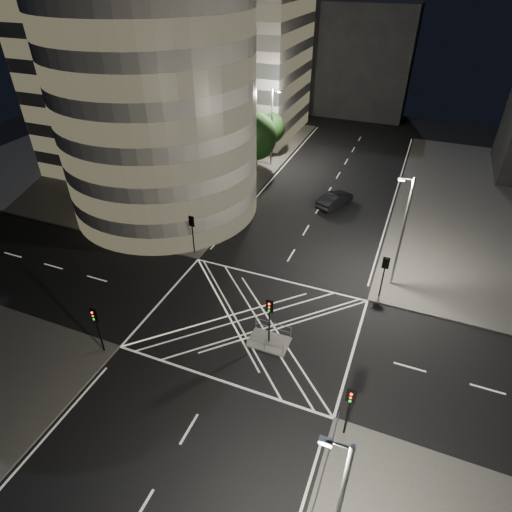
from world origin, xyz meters
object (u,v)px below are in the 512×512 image
at_px(street_lamp_right_near, 336,512).
at_px(central_island, 269,342).
at_px(traffic_signal_island, 269,314).
at_px(street_lamp_right_far, 402,230).
at_px(traffic_signal_fl, 192,228).
at_px(street_lamp_left_near, 210,179).
at_px(sedan, 335,199).
at_px(traffic_signal_nl, 96,322).
at_px(traffic_signal_fr, 384,270).
at_px(traffic_signal_nr, 350,404).
at_px(street_lamp_left_far, 272,125).

bearing_deg(street_lamp_right_near, central_island, 120.75).
relative_size(traffic_signal_island, street_lamp_right_far, 0.40).
distance_m(traffic_signal_fl, street_lamp_left_near, 5.86).
distance_m(central_island, sedan, 22.99).
xyz_separation_m(traffic_signal_nl, sedan, (10.30, 28.27, -2.08)).
bearing_deg(street_lamp_left_near, traffic_signal_nl, -88.06).
relative_size(street_lamp_left_near, street_lamp_right_near, 1.00).
bearing_deg(street_lamp_right_near, traffic_signal_fl, 131.24).
xyz_separation_m(street_lamp_left_near, street_lamp_right_far, (18.87, -3.00, 0.00)).
distance_m(traffic_signal_nl, traffic_signal_fr, 22.24).
bearing_deg(central_island, traffic_signal_island, 0.00).
bearing_deg(street_lamp_left_near, street_lamp_right_far, -9.03).
height_order(central_island, traffic_signal_fr, traffic_signal_fr).
distance_m(traffic_signal_fr, street_lamp_right_near, 20.97).
relative_size(central_island, traffic_signal_fl, 0.75).
relative_size(traffic_signal_fl, traffic_signal_fr, 1.00).
distance_m(traffic_signal_nr, street_lamp_right_far, 16.03).
height_order(traffic_signal_island, street_lamp_right_near, street_lamp_right_near).
height_order(traffic_signal_nr, street_lamp_left_near, street_lamp_left_near).
bearing_deg(traffic_signal_nr, traffic_signal_fr, 90.00).
bearing_deg(street_lamp_right_far, traffic_signal_fr, -106.11).
relative_size(traffic_signal_fr, sedan, 0.79).
bearing_deg(central_island, traffic_signal_nl, -153.86).
height_order(street_lamp_left_near, street_lamp_left_far, same).
height_order(traffic_signal_nl, street_lamp_left_near, street_lamp_left_near).
distance_m(central_island, traffic_signal_nl, 12.36).
height_order(traffic_signal_fr, street_lamp_left_near, street_lamp_left_near).
relative_size(central_island, traffic_signal_fr, 0.75).
xyz_separation_m(traffic_signal_nr, street_lamp_left_near, (-18.24, 18.80, 2.63)).
bearing_deg(traffic_signal_island, street_lamp_left_near, 130.27).
height_order(traffic_signal_island, street_lamp_left_far, street_lamp_left_far).
height_order(traffic_signal_nl, traffic_signal_fr, same).
distance_m(traffic_signal_fl, traffic_signal_island, 13.62).
distance_m(central_island, traffic_signal_island, 2.84).
distance_m(street_lamp_left_near, sedan, 15.21).
bearing_deg(central_island, street_lamp_left_near, 130.27).
relative_size(traffic_signal_fr, street_lamp_left_near, 0.40).
relative_size(traffic_signal_island, street_lamp_left_near, 0.40).
height_order(street_lamp_left_near, street_lamp_right_far, same).
xyz_separation_m(traffic_signal_fl, street_lamp_left_near, (-0.64, 5.20, 2.63)).
relative_size(traffic_signal_nl, street_lamp_left_far, 0.40).
height_order(traffic_signal_fr, sedan, traffic_signal_fr).
height_order(traffic_signal_fl, traffic_signal_fr, same).
height_order(traffic_signal_nr, street_lamp_right_near, street_lamp_right_near).
bearing_deg(street_lamp_right_far, central_island, -125.30).
relative_size(central_island, sedan, 0.59).
bearing_deg(traffic_signal_nl, traffic_signal_fr, 37.69).
bearing_deg(street_lamp_right_far, traffic_signal_nl, -139.09).
height_order(traffic_signal_fl, traffic_signal_nr, same).
xyz_separation_m(traffic_signal_fr, sedan, (-7.30, 14.67, -2.08)).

